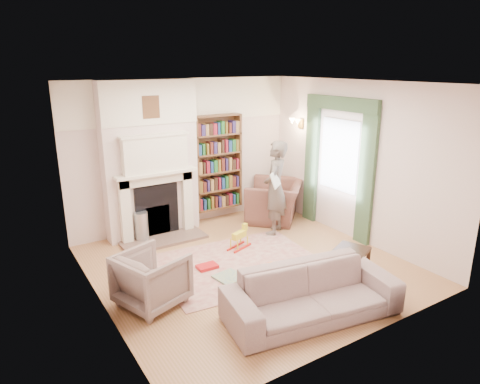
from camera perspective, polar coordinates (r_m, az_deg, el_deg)
floor at (r=6.84m, az=1.13°, el=-9.78°), size 4.50×4.50×0.00m
ceiling at (r=6.12m, az=1.29°, el=14.36°), size 4.50×4.50×0.00m
wall_back at (r=8.26m, az=-7.44°, el=5.07°), size 4.50×0.00×4.50m
wall_front at (r=4.72m, az=16.45°, el=-4.55°), size 4.50×0.00×4.50m
wall_left at (r=5.48m, az=-18.86°, el=-1.77°), size 0.00×4.50×4.50m
wall_right at (r=7.77m, az=15.24°, el=3.88°), size 0.00×4.50×4.50m
fireplace at (r=7.80m, az=-11.82°, el=4.06°), size 1.70×0.58×2.80m
bookcase at (r=8.48m, az=-3.02°, el=3.94°), size 1.00×0.24×1.85m
window at (r=8.02m, az=13.11°, el=4.79°), size 0.02×0.90×1.30m
curtain_left at (r=7.59m, az=16.51°, el=1.91°), size 0.07×0.32×2.40m
curtain_right at (r=8.54m, az=9.52°, el=4.00°), size 0.07×0.32×2.40m
pelmet at (r=7.85m, az=13.33°, el=11.40°), size 0.09×1.70×0.24m
wall_sconce at (r=8.61m, az=7.11°, el=8.94°), size 0.20×0.24×0.24m
rug at (r=6.88m, az=-0.09°, el=-9.56°), size 2.66×2.14×0.01m
armchair_reading at (r=8.69m, az=4.64°, el=-1.18°), size 1.57×1.57×0.77m
armchair_left at (r=5.80m, az=-11.69°, el=-11.28°), size 1.01×1.00×0.73m
sofa at (r=5.52m, az=9.60°, el=-13.21°), size 2.31×1.21×0.64m
man_reading at (r=7.82m, az=4.70°, el=0.52°), size 0.76×0.73×1.75m
newspaper at (r=7.52m, az=4.74°, el=1.69°), size 0.38×0.34×0.27m
coffee_table at (r=6.52m, az=14.19°, el=-9.52°), size 0.82×0.70×0.45m
paraffin_heater at (r=7.80m, az=-12.99°, el=-4.58°), size 0.30×0.30×0.55m
rocking_horse at (r=7.34m, az=-0.11°, el=-6.09°), size 0.50×0.34×0.41m
board_game at (r=6.44m, az=-1.47°, el=-11.29°), size 0.43×0.43×0.03m
game_box_lid at (r=6.74m, az=-4.39°, el=-9.88°), size 0.32×0.22×0.05m
comic_annuals at (r=6.60m, az=4.33°, el=-10.66°), size 0.85×0.54×0.02m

